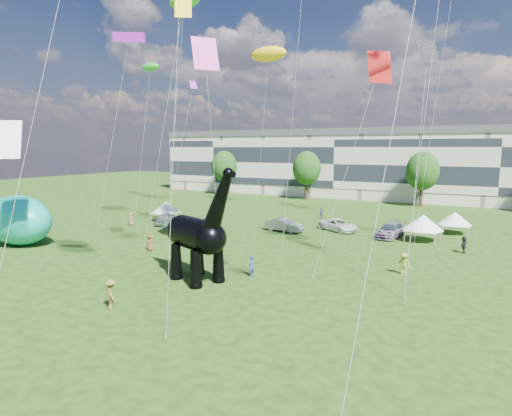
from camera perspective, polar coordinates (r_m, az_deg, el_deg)
The scene contains 16 objects.
ground at distance 28.55m, azimuth -11.68°, elevation -11.72°, with size 220.00×220.00×0.00m, color #16330C.
terrace_row at distance 86.29m, azimuth 11.50°, elevation 5.56°, with size 78.00×11.00×12.00m, color beige.
tree_far_left at distance 87.48m, azimuth -4.28°, elevation 5.92°, with size 5.20×5.20×9.44m.
tree_mid_left at distance 79.15m, azimuth 6.77°, elevation 5.66°, with size 5.20×5.20×9.44m.
tree_mid_right at distance 74.03m, azimuth 21.33°, elevation 5.00°, with size 5.20×5.20×9.44m.
dinosaur_sculpture at distance 31.42m, azimuth -8.40°, elevation -3.62°, with size 10.38×5.22×8.65m.
car_silver at distance 54.71m, azimuth -12.07°, elevation -1.41°, with size 1.71×4.25×1.45m, color silver.
car_grey at distance 49.16m, azimuth 3.78°, elevation -2.30°, with size 1.56×4.46×1.47m, color slate.
car_white at distance 50.22m, azimuth 10.88°, elevation -2.26°, with size 2.30×4.99×1.39m, color silver.
car_dark at distance 48.11m, azimuth 17.49°, elevation -2.88°, with size 2.09×5.13×1.49m, color #595960.
gazebo_near at distance 47.11m, azimuth 21.40°, elevation -1.81°, with size 4.25×4.25×2.77m.
gazebo_far at distance 52.48m, azimuth 24.97°, elevation -1.27°, with size 4.09×4.09×2.48m.
gazebo_left at distance 57.09m, azimuth -11.88°, elevation 0.10°, with size 3.88×3.88×2.59m.
inflatable_teal at distance 48.21m, azimuth -29.10°, elevation -1.44°, with size 7.88×4.93×4.93m, color #0DA58F.
visitors at distance 38.46m, azimuth 0.12°, elevation -5.06°, with size 37.44×38.06×1.86m.
kites at distance 52.85m, azimuth -7.14°, elevation 24.99°, with size 67.17×44.94×28.14m.
Camera 1 is at (17.59, -20.33, 9.61)m, focal length 30.00 mm.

